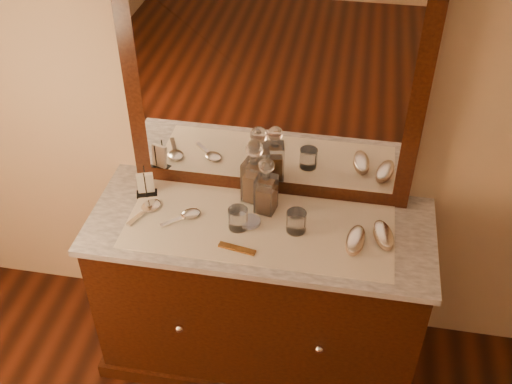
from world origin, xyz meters
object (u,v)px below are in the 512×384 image
Objects in this scene: decanter_left at (255,177)px; hand_mirror_inner at (187,215)px; comb at (237,249)px; brush_near at (355,240)px; napkin_rack at (146,184)px; pin_dish at (250,222)px; dresser_cabinet at (260,294)px; decanter_right at (266,191)px; brush_far at (383,235)px; hand_mirror_outer at (149,208)px; mirror_frame at (271,89)px.

decanter_left is 1.81× the size of hand_mirror_inner.
comb is 0.47m from brush_near.
brush_near is (0.92, -0.16, -0.03)m from napkin_rack.
brush_near is (0.43, -0.05, 0.01)m from pin_dish.
pin_dish reaches higher than dresser_cabinet.
dresser_cabinet is 0.58m from decanter_left.
decanter_right is at bearing -1.73° from napkin_rack.
dresser_cabinet is 9.14× the size of comb.
brush_near is at bearing -10.03° from napkin_rack.
decanter_right is at bearing 168.92° from brush_far.
pin_dish is 0.64× the size of napkin_rack.
decanter_left is at bearing 108.60° from dresser_cabinet.
pin_dish is at bearing 179.76° from brush_far.
dresser_cabinet is 0.66m from hand_mirror_outer.
decanter_left is 0.09m from decanter_right.
hand_mirror_outer is at bearing 167.73° from comb.
decanter_right is at bearing 159.20° from brush_near.
hand_mirror_outer is at bearing 178.84° from pin_dish.
napkin_rack is at bearing 168.83° from dresser_cabinet.
hand_mirror_outer is (-0.88, 0.06, -0.01)m from brush_near.
decanter_right is 0.35m from hand_mirror_inner.
napkin_rack is 0.68× the size of hand_mirror_outer.
brush_near is at bearing -20.80° from decanter_right.
mirror_frame is 8.93× the size of napkin_rack.
dresser_cabinet is at bearing -71.40° from decanter_left.
hand_mirror_outer is at bearing -170.13° from decanter_right.
brush_far is at bearing -6.27° from napkin_rack.
comb is at bearing -166.43° from brush_near.
mirror_frame reaches higher than hand_mirror_outer.
hand_mirror_inner is at bearing -28.92° from napkin_rack.
mirror_frame is at bearing 60.01° from decanter_left.
dresser_cabinet is 0.55m from hand_mirror_inner.
brush_near is at bearing -6.79° from pin_dish.
hand_mirror_inner is (-0.32, -0.10, -0.10)m from decanter_right.
pin_dish is at bearing -86.19° from decanter_left.
decanter_right is (0.06, -0.07, -0.01)m from decanter_left.
brush_far is at bearing 0.44° from hand_mirror_inner.
hand_mirror_inner is at bearing -139.85° from mirror_frame.
pin_dish is (-0.04, -0.01, 0.45)m from dresser_cabinet.
mirror_frame is at bearing 26.74° from hand_mirror_outer.
mirror_frame is 0.74m from brush_far.
pin_dish is (-0.04, -0.25, -0.49)m from mirror_frame.
decanter_left reaches higher than brush_near.
brush_far is at bearing -16.48° from decanter_left.
decanter_right is 1.36× the size of hand_mirror_outer.
dresser_cabinet is at bearing 2.87° from hand_mirror_inner.
comb is 0.54m from napkin_rack.
brush_far is at bearing -0.65° from hand_mirror_outer.
hand_mirror_inner is at bearing -177.13° from dresser_cabinet.
dresser_cabinet is 10.42× the size of napkin_rack.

